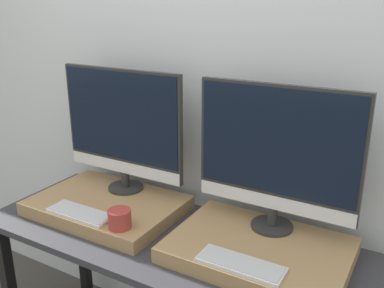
{
  "coord_description": "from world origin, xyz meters",
  "views": [
    {
      "loc": [
        0.86,
        -0.99,
        1.71
      ],
      "look_at": [
        0.0,
        0.49,
        1.13
      ],
      "focal_mm": 40.0,
      "sensor_mm": 36.0,
      "label": 1
    }
  ],
  "objects_px": {
    "monitor_left": "(122,126)",
    "keyboard_left": "(80,213)",
    "keyboard_right": "(241,264)",
    "monitor_right": "(277,153)",
    "mug": "(120,219)"
  },
  "relations": [
    {
      "from": "keyboard_left",
      "to": "keyboard_right",
      "type": "height_order",
      "value": "same"
    },
    {
      "from": "monitor_right",
      "to": "keyboard_right",
      "type": "height_order",
      "value": "monitor_right"
    },
    {
      "from": "monitor_right",
      "to": "mug",
      "type": "bearing_deg",
      "value": -149.91
    },
    {
      "from": "monitor_left",
      "to": "monitor_right",
      "type": "height_order",
      "value": "same"
    },
    {
      "from": "keyboard_left",
      "to": "monitor_right",
      "type": "relative_size",
      "value": 0.48
    },
    {
      "from": "monitor_left",
      "to": "monitor_right",
      "type": "xyz_separation_m",
      "value": [
        0.74,
        0.0,
        0.0
      ]
    },
    {
      "from": "monitor_left",
      "to": "keyboard_left",
      "type": "relative_size",
      "value": 2.1
    },
    {
      "from": "monitor_left",
      "to": "mug",
      "type": "xyz_separation_m",
      "value": [
        0.22,
        -0.31,
        -0.28
      ]
    },
    {
      "from": "monitor_left",
      "to": "keyboard_right",
      "type": "relative_size",
      "value": 2.1
    },
    {
      "from": "mug",
      "to": "monitor_right",
      "type": "distance_m",
      "value": 0.67
    },
    {
      "from": "monitor_left",
      "to": "mug",
      "type": "bearing_deg",
      "value": -54.92
    },
    {
      "from": "monitor_left",
      "to": "keyboard_left",
      "type": "xyz_separation_m",
      "value": [
        0.0,
        -0.31,
        -0.31
      ]
    },
    {
      "from": "keyboard_left",
      "to": "keyboard_right",
      "type": "relative_size",
      "value": 1.0
    },
    {
      "from": "keyboard_right",
      "to": "monitor_left",
      "type": "bearing_deg",
      "value": 157.62
    },
    {
      "from": "monitor_left",
      "to": "keyboard_right",
      "type": "xyz_separation_m",
      "value": [
        0.74,
        -0.31,
        -0.31
      ]
    }
  ]
}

